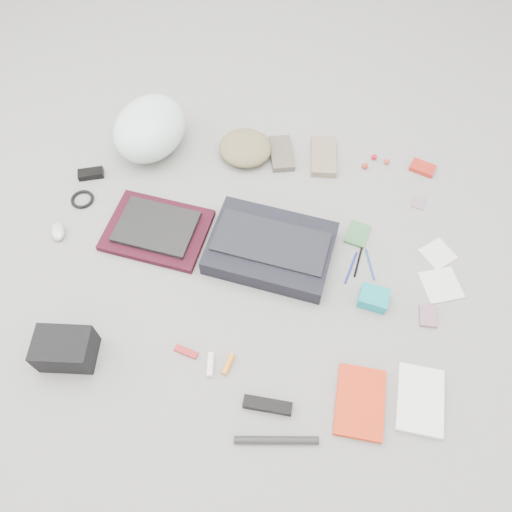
# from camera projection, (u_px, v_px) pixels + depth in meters

# --- Properties ---
(ground_plane) EXTENTS (4.00, 4.00, 0.00)m
(ground_plane) POSITION_uv_depth(u_px,v_px,m) (256.00, 263.00, 1.88)
(ground_plane) COLOR gray
(messenger_bag) EXTENTS (0.49, 0.38, 0.08)m
(messenger_bag) POSITION_uv_depth(u_px,v_px,m) (271.00, 248.00, 1.87)
(messenger_bag) COLOR black
(messenger_bag) RESTS_ON ground_plane
(bag_flap) EXTENTS (0.44, 0.24, 0.01)m
(bag_flap) POSITION_uv_depth(u_px,v_px,m) (271.00, 242.00, 1.83)
(bag_flap) COLOR black
(bag_flap) RESTS_ON messenger_bag
(laptop_sleeve) EXTENTS (0.42, 0.33, 0.03)m
(laptop_sleeve) POSITION_uv_depth(u_px,v_px,m) (157.00, 230.00, 1.94)
(laptop_sleeve) COLOR #330B16
(laptop_sleeve) RESTS_ON ground_plane
(laptop) EXTENTS (0.32, 0.25, 0.02)m
(laptop) POSITION_uv_depth(u_px,v_px,m) (156.00, 227.00, 1.92)
(laptop) COLOR black
(laptop) RESTS_ON laptop_sleeve
(bike_helmet) EXTENTS (0.36, 0.41, 0.21)m
(bike_helmet) POSITION_uv_depth(u_px,v_px,m) (150.00, 128.00, 2.09)
(bike_helmet) COLOR white
(bike_helmet) RESTS_ON ground_plane
(beanie) EXTENTS (0.27, 0.26, 0.08)m
(beanie) POSITION_uv_depth(u_px,v_px,m) (245.00, 148.00, 2.12)
(beanie) COLOR olive
(beanie) RESTS_ON ground_plane
(mitten_left) EXTENTS (0.14, 0.20, 0.03)m
(mitten_left) POSITION_uv_depth(u_px,v_px,m) (281.00, 153.00, 2.14)
(mitten_left) COLOR #5C544B
(mitten_left) RESTS_ON ground_plane
(mitten_right) EXTENTS (0.12, 0.22, 0.03)m
(mitten_right) POSITION_uv_depth(u_px,v_px,m) (324.00, 156.00, 2.13)
(mitten_right) COLOR #84755C
(mitten_right) RESTS_ON ground_plane
(power_brick) EXTENTS (0.11, 0.08, 0.03)m
(power_brick) POSITION_uv_depth(u_px,v_px,m) (91.00, 174.00, 2.08)
(power_brick) COLOR black
(power_brick) RESTS_ON ground_plane
(cable_coil) EXTENTS (0.10, 0.10, 0.01)m
(cable_coil) POSITION_uv_depth(u_px,v_px,m) (82.00, 199.00, 2.02)
(cable_coil) COLOR black
(cable_coil) RESTS_ON ground_plane
(mouse) EXTENTS (0.08, 0.10, 0.03)m
(mouse) POSITION_uv_depth(u_px,v_px,m) (58.00, 231.00, 1.93)
(mouse) COLOR #B2B2B2
(mouse) RESTS_ON ground_plane
(camera_bag) EXTENTS (0.20, 0.15, 0.12)m
(camera_bag) POSITION_uv_depth(u_px,v_px,m) (65.00, 349.00, 1.64)
(camera_bag) COLOR black
(camera_bag) RESTS_ON ground_plane
(multitool) EXTENTS (0.09, 0.04, 0.01)m
(multitool) POSITION_uv_depth(u_px,v_px,m) (186.00, 352.00, 1.69)
(multitool) COLOR maroon
(multitool) RESTS_ON ground_plane
(toiletry_tube_white) EXTENTS (0.03, 0.08, 0.02)m
(toiletry_tube_white) POSITION_uv_depth(u_px,v_px,m) (210.00, 364.00, 1.66)
(toiletry_tube_white) COLOR white
(toiletry_tube_white) RESTS_ON ground_plane
(toiletry_tube_orange) EXTENTS (0.04, 0.08, 0.02)m
(toiletry_tube_orange) POSITION_uv_depth(u_px,v_px,m) (228.00, 364.00, 1.66)
(toiletry_tube_orange) COLOR orange
(toiletry_tube_orange) RESTS_ON ground_plane
(u_lock) EXTENTS (0.16, 0.04, 0.03)m
(u_lock) POSITION_uv_depth(u_px,v_px,m) (268.00, 405.00, 1.59)
(u_lock) COLOR black
(u_lock) RESTS_ON ground_plane
(bike_pump) EXTENTS (0.26, 0.06, 0.02)m
(bike_pump) POSITION_uv_depth(u_px,v_px,m) (276.00, 440.00, 1.54)
(bike_pump) COLOR black
(bike_pump) RESTS_ON ground_plane
(book_red) EXTENTS (0.16, 0.23, 0.02)m
(book_red) POSITION_uv_depth(u_px,v_px,m) (360.00, 402.00, 1.60)
(book_red) COLOR red
(book_red) RESTS_ON ground_plane
(book_white) EXTENTS (0.16, 0.23, 0.02)m
(book_white) POSITION_uv_depth(u_px,v_px,m) (420.00, 400.00, 1.60)
(book_white) COLOR white
(book_white) RESTS_ON ground_plane
(notepad) EXTENTS (0.10, 0.12, 0.01)m
(notepad) POSITION_uv_depth(u_px,v_px,m) (357.00, 234.00, 1.94)
(notepad) COLOR #326839
(notepad) RESTS_ON ground_plane
(pen_blue) EXTENTS (0.04, 0.14, 0.01)m
(pen_blue) POSITION_uv_depth(u_px,v_px,m) (351.00, 268.00, 1.86)
(pen_blue) COLOR navy
(pen_blue) RESTS_ON ground_plane
(pen_black) EXTENTS (0.03, 0.15, 0.01)m
(pen_black) POSITION_uv_depth(u_px,v_px,m) (359.00, 261.00, 1.88)
(pen_black) COLOR black
(pen_black) RESTS_ON ground_plane
(pen_navy) EXTENTS (0.04, 0.13, 0.01)m
(pen_navy) POSITION_uv_depth(u_px,v_px,m) (370.00, 264.00, 1.87)
(pen_navy) COLOR navy
(pen_navy) RESTS_ON ground_plane
(accordion_wallet) EXTENTS (0.11, 0.10, 0.05)m
(accordion_wallet) POSITION_uv_depth(u_px,v_px,m) (374.00, 298.00, 1.77)
(accordion_wallet) COLOR #0E929A
(accordion_wallet) RESTS_ON ground_plane
(card_deck) EXTENTS (0.06, 0.08, 0.02)m
(card_deck) POSITION_uv_depth(u_px,v_px,m) (428.00, 316.00, 1.76)
(card_deck) COLOR gray
(card_deck) RESTS_ON ground_plane
(napkin_top) EXTENTS (0.15, 0.15, 0.01)m
(napkin_top) POSITION_uv_depth(u_px,v_px,m) (438.00, 254.00, 1.89)
(napkin_top) COLOR silver
(napkin_top) RESTS_ON ground_plane
(napkin_bottom) EXTENTS (0.17, 0.17, 0.01)m
(napkin_bottom) POSITION_uv_depth(u_px,v_px,m) (441.00, 285.00, 1.82)
(napkin_bottom) COLOR silver
(napkin_bottom) RESTS_ON ground_plane
(lollipop_a) EXTENTS (0.03, 0.03, 0.02)m
(lollipop_a) POSITION_uv_depth(u_px,v_px,m) (365.00, 166.00, 2.11)
(lollipop_a) COLOR #A52F17
(lollipop_a) RESTS_ON ground_plane
(lollipop_b) EXTENTS (0.03, 0.03, 0.02)m
(lollipop_b) POSITION_uv_depth(u_px,v_px,m) (374.00, 157.00, 2.13)
(lollipop_b) COLOR red
(lollipop_b) RESTS_ON ground_plane
(lollipop_c) EXTENTS (0.03, 0.03, 0.02)m
(lollipop_c) POSITION_uv_depth(u_px,v_px,m) (387.00, 161.00, 2.12)
(lollipop_c) COLOR red
(lollipop_c) RESTS_ON ground_plane
(altoids_tin) EXTENTS (0.12, 0.09, 0.02)m
(altoids_tin) POSITION_uv_depth(u_px,v_px,m) (423.00, 168.00, 2.10)
(altoids_tin) COLOR #B1251A
(altoids_tin) RESTS_ON ground_plane
(stamp_sheet) EXTENTS (0.06, 0.07, 0.00)m
(stamp_sheet) POSITION_uv_depth(u_px,v_px,m) (419.00, 203.00, 2.02)
(stamp_sheet) COLOR gray
(stamp_sheet) RESTS_ON ground_plane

